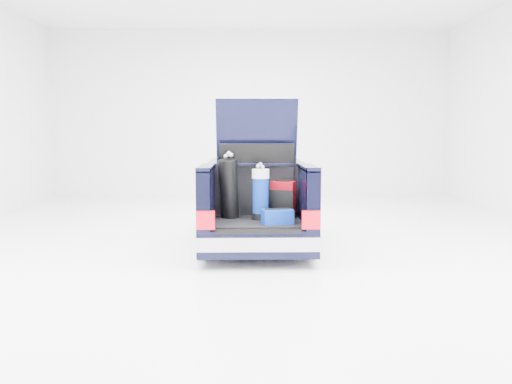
{
  "coord_description": "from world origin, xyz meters",
  "views": [
    {
      "loc": [
        -0.19,
        -9.63,
        1.94
      ],
      "look_at": [
        0.0,
        -0.5,
        0.93
      ],
      "focal_mm": 38.0,
      "sensor_mm": 36.0,
      "label": 1
    }
  ],
  "objects_px": {
    "car": "(255,203)",
    "black_golf_bag": "(229,188)",
    "red_suitcase": "(283,200)",
    "blue_duffel": "(277,216)",
    "blue_golf_bag": "(261,194)"
  },
  "relations": [
    {
      "from": "black_golf_bag",
      "to": "blue_duffel",
      "type": "xyz_separation_m",
      "value": [
        0.73,
        -0.52,
        -0.36
      ]
    },
    {
      "from": "blue_duffel",
      "to": "red_suitcase",
      "type": "bearing_deg",
      "value": 66.38
    },
    {
      "from": "red_suitcase",
      "to": "blue_duffel",
      "type": "height_order",
      "value": "red_suitcase"
    },
    {
      "from": "car",
      "to": "black_golf_bag",
      "type": "bearing_deg",
      "value": -108.05
    },
    {
      "from": "black_golf_bag",
      "to": "blue_duffel",
      "type": "height_order",
      "value": "black_golf_bag"
    },
    {
      "from": "blue_duffel",
      "to": "blue_golf_bag",
      "type": "bearing_deg",
      "value": 109.75
    },
    {
      "from": "car",
      "to": "blue_duffel",
      "type": "relative_size",
      "value": 9.62
    },
    {
      "from": "blue_golf_bag",
      "to": "blue_duffel",
      "type": "height_order",
      "value": "blue_golf_bag"
    },
    {
      "from": "black_golf_bag",
      "to": "blue_duffel",
      "type": "bearing_deg",
      "value": -18.11
    },
    {
      "from": "red_suitcase",
      "to": "blue_golf_bag",
      "type": "relative_size",
      "value": 0.68
    },
    {
      "from": "black_golf_bag",
      "to": "blue_duffel",
      "type": "relative_size",
      "value": 2.17
    },
    {
      "from": "black_golf_bag",
      "to": "car",
      "type": "bearing_deg",
      "value": 89.26
    },
    {
      "from": "red_suitcase",
      "to": "blue_golf_bag",
      "type": "height_order",
      "value": "blue_golf_bag"
    },
    {
      "from": "red_suitcase",
      "to": "blue_duffel",
      "type": "relative_size",
      "value": 1.24
    },
    {
      "from": "red_suitcase",
      "to": "blue_duffel",
      "type": "distance_m",
      "value": 0.62
    }
  ]
}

